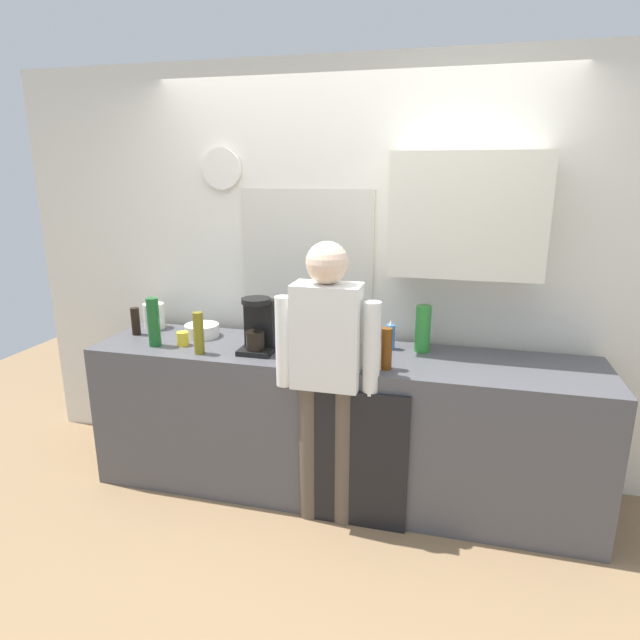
% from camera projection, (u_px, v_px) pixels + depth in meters
% --- Properties ---
extents(ground_plane, '(8.00, 8.00, 0.00)m').
position_uv_depth(ground_plane, '(326.00, 516.00, 3.13)').
color(ground_plane, '#8C6D4C').
extents(kitchen_counter, '(3.01, 0.64, 0.90)m').
position_uv_depth(kitchen_counter, '(338.00, 423.00, 3.29)').
color(kitchen_counter, '#4C4C51').
rests_on(kitchen_counter, ground_plane).
extents(dishwasher_panel, '(0.56, 0.02, 0.81)m').
position_uv_depth(dishwasher_panel, '(357.00, 461.00, 2.95)').
color(dishwasher_panel, black).
rests_on(dishwasher_panel, ground_plane).
extents(back_wall_assembly, '(4.61, 0.42, 2.60)m').
position_uv_depth(back_wall_assembly, '(366.00, 267.00, 3.40)').
color(back_wall_assembly, silver).
rests_on(back_wall_assembly, ground_plane).
extents(coffee_maker, '(0.20, 0.20, 0.33)m').
position_uv_depth(coffee_maker, '(259.00, 327.00, 3.17)').
color(coffee_maker, black).
rests_on(coffee_maker, kitchen_counter).
extents(bottle_green_wine, '(0.07, 0.07, 0.30)m').
position_uv_depth(bottle_green_wine, '(154.00, 322.00, 3.27)').
color(bottle_green_wine, '#195923').
rests_on(bottle_green_wine, kitchen_counter).
extents(bottle_red_vinegar, '(0.06, 0.06, 0.22)m').
position_uv_depth(bottle_red_vinegar, '(359.00, 342.00, 3.02)').
color(bottle_red_vinegar, maroon).
rests_on(bottle_red_vinegar, kitchen_counter).
extents(bottle_olive_oil, '(0.06, 0.06, 0.25)m').
position_uv_depth(bottle_olive_oil, '(199.00, 333.00, 3.13)').
color(bottle_olive_oil, olive).
rests_on(bottle_olive_oil, kitchen_counter).
extents(bottle_clear_soda, '(0.09, 0.09, 0.28)m').
position_uv_depth(bottle_clear_soda, '(423.00, 329.00, 3.17)').
color(bottle_clear_soda, '#2D8C33').
rests_on(bottle_clear_soda, kitchen_counter).
extents(bottle_amber_beer, '(0.06, 0.06, 0.23)m').
position_uv_depth(bottle_amber_beer, '(387.00, 349.00, 2.89)').
color(bottle_amber_beer, brown).
rests_on(bottle_amber_beer, kitchen_counter).
extents(bottle_dark_sauce, '(0.06, 0.06, 0.18)m').
position_uv_depth(bottle_dark_sauce, '(136.00, 321.00, 3.51)').
color(bottle_dark_sauce, black).
rests_on(bottle_dark_sauce, kitchen_counter).
extents(cup_yellow_cup, '(0.07, 0.07, 0.08)m').
position_uv_depth(cup_yellow_cup, '(183.00, 339.00, 3.30)').
color(cup_yellow_cup, yellow).
rests_on(cup_yellow_cup, kitchen_counter).
extents(mixing_bowl, '(0.22, 0.22, 0.08)m').
position_uv_depth(mixing_bowl, '(202.00, 330.00, 3.48)').
color(mixing_bowl, white).
rests_on(mixing_bowl, kitchen_counter).
extents(potted_plant, '(0.15, 0.15, 0.23)m').
position_uv_depth(potted_plant, '(345.00, 344.00, 2.91)').
color(potted_plant, '#9E5638').
rests_on(potted_plant, kitchen_counter).
extents(dish_soap, '(0.06, 0.06, 0.18)m').
position_uv_depth(dish_soap, '(390.00, 336.00, 3.22)').
color(dish_soap, blue).
rests_on(dish_soap, kitchen_counter).
extents(storage_canister, '(0.14, 0.14, 0.17)m').
position_uv_depth(storage_canister, '(154.00, 316.00, 3.66)').
color(storage_canister, silver).
rests_on(storage_canister, kitchen_counter).
extents(person_at_sink, '(0.57, 0.22, 1.60)m').
position_uv_depth(person_at_sink, '(327.00, 363.00, 2.88)').
color(person_at_sink, brown).
rests_on(person_at_sink, ground_plane).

